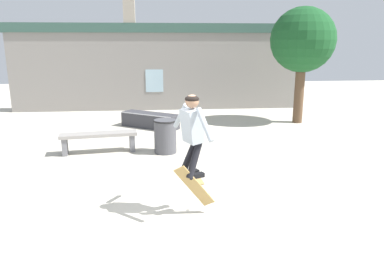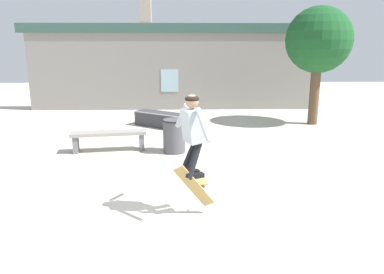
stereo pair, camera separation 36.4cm
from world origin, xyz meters
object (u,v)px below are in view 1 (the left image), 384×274
tree_right (303,41)px  trash_bin (165,135)px  park_bench (99,138)px  skate_ledge (150,120)px  skateboard_resting (195,177)px  skater (192,129)px  skateboard_flipping (194,186)px

tree_right → trash_bin: bearing=-145.2°
park_bench → skate_ledge: bearing=57.7°
tree_right → skateboard_resting: (-4.10, -5.24, -2.67)m
skater → skateboard_flipping: (0.03, -0.10, -0.92)m
park_bench → trash_bin: size_ratio=2.28×
park_bench → trash_bin: trash_bin is taller
tree_right → skate_ledge: bearing=-176.3°
skate_ledge → trash_bin: trash_bin is taller
skater → skateboard_resting: 1.97m
skate_ledge → tree_right: bearing=38.2°
skate_ledge → skater: bearing=-48.5°
skater → skate_ledge: bearing=73.4°
tree_right → park_bench: size_ratio=2.00×
skate_ledge → skateboard_flipping: size_ratio=2.47×
tree_right → skateboard_resting: tree_right is taller
skate_ledge → skateboard_resting: skate_ledge is taller
tree_right → trash_bin: (-4.64, -3.23, -2.30)m
skateboard_flipping → tree_right: bearing=47.5°
park_bench → skate_ledge: (1.23, 2.75, -0.14)m
park_bench → skateboard_flipping: (2.05, -3.70, 0.11)m
skater → trash_bin: bearing=72.2°
tree_right → skate_ledge: tree_right is taller
skate_ledge → skateboard_resting: 5.01m
tree_right → park_bench: (-6.31, -3.08, -2.37)m
skate_ledge → skater: size_ratio=1.45×
trash_bin → park_bench: bearing=174.9°
skater → park_bench: bearing=95.6°
trash_bin → skate_ledge: bearing=98.5°
skater → skateboard_flipping: 0.92m
skateboard_resting → trash_bin: bearing=8.9°
tree_right → park_bench: 7.41m
park_bench → trash_bin: bearing=-13.2°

